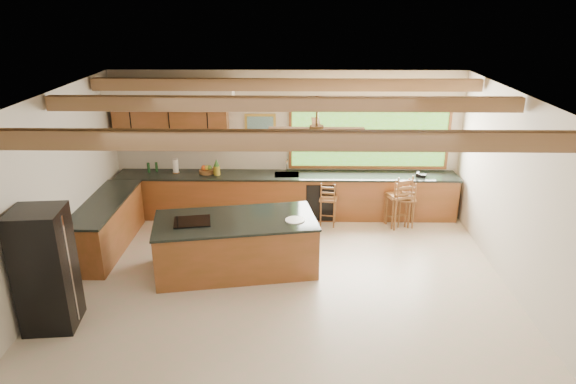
{
  "coord_description": "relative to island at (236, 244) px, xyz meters",
  "views": [
    {
      "loc": [
        0.19,
        -7.12,
        4.34
      ],
      "look_at": [
        0.06,
        0.8,
        1.33
      ],
      "focal_mm": 32.0,
      "sensor_mm": 36.0,
      "label": 1
    }
  ],
  "objects": [
    {
      "name": "ground",
      "position": [
        0.81,
        -0.6,
        -0.46
      ],
      "size": [
        7.2,
        7.2,
        0.0
      ],
      "primitive_type": "plane",
      "color": "beige",
      "rests_on": "ground"
    },
    {
      "name": "room_shell",
      "position": [
        0.64,
        0.05,
        1.75
      ],
      "size": [
        7.27,
        6.54,
        3.02
      ],
      "color": "beige",
      "rests_on": "ground"
    },
    {
      "name": "counter_run",
      "position": [
        -0.01,
        1.92,
        0.0
      ],
      "size": [
        7.12,
        3.1,
        1.26
      ],
      "color": "brown",
      "rests_on": "ground"
    },
    {
      "name": "island",
      "position": [
        0.0,
        0.0,
        0.0
      ],
      "size": [
        2.82,
        1.68,
        0.94
      ],
      "rotation": [
        0.0,
        0.0,
        0.17
      ],
      "color": "brown",
      "rests_on": "ground"
    },
    {
      "name": "refrigerator",
      "position": [
        -2.41,
        -1.62,
        0.41
      ],
      "size": [
        0.75,
        0.73,
        1.75
      ],
      "rotation": [
        0.0,
        0.0,
        0.1
      ],
      "color": "black",
      "rests_on": "ground"
    },
    {
      "name": "bar_stool_a",
      "position": [
        1.65,
        1.8,
        0.09
      ],
      "size": [
        0.39,
        0.39,
        0.94
      ],
      "rotation": [
        0.0,
        0.0,
        -0.16
      ],
      "color": "brown",
      "rests_on": "ground"
    },
    {
      "name": "bar_stool_b",
      "position": [
        3.22,
        1.8,
        0.1
      ],
      "size": [
        0.38,
        0.38,
        0.96
      ],
      "rotation": [
        0.0,
        0.0,
        -0.12
      ],
      "color": "brown",
      "rests_on": "ground"
    },
    {
      "name": "bar_stool_c",
      "position": [
        3.06,
        1.74,
        0.2
      ],
      "size": [
        0.52,
        0.52,
        1.12
      ],
      "rotation": [
        0.0,
        0.0,
        0.37
      ],
      "color": "brown",
      "rests_on": "ground"
    },
    {
      "name": "bar_stool_d",
      "position": [
        3.02,
        1.79,
        0.16
      ],
      "size": [
        0.48,
        0.48,
        1.05
      ],
      "rotation": [
        0.0,
        0.0,
        0.34
      ],
      "color": "brown",
      "rests_on": "ground"
    }
  ]
}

